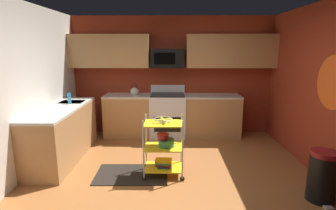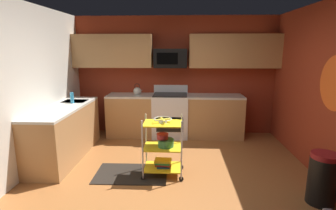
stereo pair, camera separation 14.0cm
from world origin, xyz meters
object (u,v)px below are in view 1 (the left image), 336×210
object	(u,v)px
microwave	(168,58)
mixing_bowl_small	(163,136)
mixing_bowl_large	(166,143)
trash_can	(322,176)
oven_range	(168,115)
rolling_cart	(163,147)
book_stack	(163,163)
kettle	(135,91)
dish_soap_bottle	(69,98)
fruit_bowl	(163,120)

from	to	relation	value
microwave	mixing_bowl_small	world-z (taller)	microwave
microwave	mixing_bowl_large	world-z (taller)	microwave
trash_can	oven_range	bearing A→B (deg)	128.33
rolling_cart	book_stack	size ratio (longest dim) A/B	3.49
oven_range	rolling_cart	distance (m)	1.86
kettle	dish_soap_bottle	bearing A→B (deg)	-137.81
mixing_bowl_large	rolling_cart	bearing A→B (deg)	180.00
kettle	dish_soap_bottle	distance (m)	1.42
mixing_bowl_small	dish_soap_bottle	xyz separation A→B (m)	(-1.73, 0.90, 0.40)
fruit_bowl	mixing_bowl_small	size ratio (longest dim) A/B	1.49
kettle	trash_can	xyz separation A→B (m)	(2.71, -2.52, -0.67)
microwave	book_stack	xyz separation A→B (m)	(-0.03, -1.97, -1.51)
microwave	dish_soap_bottle	world-z (taller)	microwave
mixing_bowl_small	mixing_bowl_large	bearing A→B (deg)	-12.19
mixing_bowl_large	trash_can	distance (m)	2.10
fruit_bowl	dish_soap_bottle	world-z (taller)	dish_soap_bottle
mixing_bowl_large	trash_can	bearing A→B (deg)	-18.46
oven_range	kettle	size ratio (longest dim) A/B	4.17
trash_can	book_stack	bearing A→B (deg)	161.91
fruit_bowl	mixing_bowl_large	distance (m)	0.36
mixing_bowl_large	dish_soap_bottle	xyz separation A→B (m)	(-1.78, 0.91, 0.50)
microwave	trash_can	world-z (taller)	microwave
mixing_bowl_large	book_stack	world-z (taller)	mixing_bowl_large
microwave	kettle	size ratio (longest dim) A/B	2.65
kettle	microwave	bearing A→B (deg)	8.64
oven_range	trash_can	xyz separation A→B (m)	(2.00, -2.53, -0.15)
microwave	mixing_bowl_small	distance (m)	2.24
book_stack	microwave	bearing A→B (deg)	89.05
book_stack	kettle	bearing A→B (deg)	110.11
trash_can	fruit_bowl	bearing A→B (deg)	161.91
fruit_bowl	kettle	bearing A→B (deg)	110.11
kettle	dish_soap_bottle	xyz separation A→B (m)	(-1.05, -0.95, 0.02)
rolling_cart	kettle	bearing A→B (deg)	110.11
mixing_bowl_small	kettle	distance (m)	2.00
oven_range	microwave	xyz separation A→B (m)	(-0.00, 0.10, 1.22)
mixing_bowl_large	trash_can	world-z (taller)	trash_can
fruit_bowl	dish_soap_bottle	distance (m)	1.96
rolling_cart	book_stack	xyz separation A→B (m)	(0.00, 0.00, -0.26)
trash_can	mixing_bowl_large	bearing A→B (deg)	161.54
oven_range	book_stack	distance (m)	1.89
kettle	trash_can	bearing A→B (deg)	-42.94
mixing_bowl_large	kettle	distance (m)	2.05
dish_soap_bottle	trash_can	xyz separation A→B (m)	(3.76, -1.57, -0.69)
mixing_bowl_large	book_stack	bearing A→B (deg)	180.00
rolling_cart	book_stack	distance (m)	0.26
fruit_bowl	rolling_cart	bearing A→B (deg)	116.57
microwave	rolling_cart	size ratio (longest dim) A/B	0.77
rolling_cart	mixing_bowl_large	distance (m)	0.08
book_stack	trash_can	world-z (taller)	trash_can
microwave	kettle	xyz separation A→B (m)	(-0.71, -0.11, -0.70)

